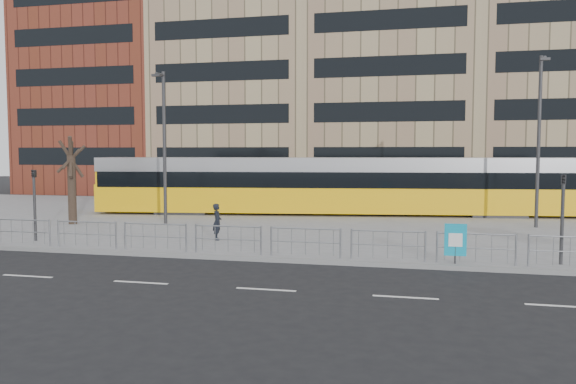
% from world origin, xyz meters
% --- Properties ---
extents(ground, '(120.00, 120.00, 0.00)m').
position_xyz_m(ground, '(0.00, 0.00, 0.00)').
color(ground, black).
rests_on(ground, ground).
extents(plaza, '(64.00, 24.00, 0.15)m').
position_xyz_m(plaza, '(0.00, 12.00, 0.07)').
color(plaza, slate).
rests_on(plaza, ground).
extents(kerb, '(64.00, 0.25, 0.17)m').
position_xyz_m(kerb, '(0.00, 0.05, 0.07)').
color(kerb, gray).
rests_on(kerb, ground).
extents(building_row, '(70.40, 18.40, 31.20)m').
position_xyz_m(building_row, '(1.55, 34.27, 12.91)').
color(building_row, maroon).
rests_on(building_row, ground).
extents(pedestrian_barrier, '(32.07, 0.07, 1.10)m').
position_xyz_m(pedestrian_barrier, '(2.00, 0.50, 0.98)').
color(pedestrian_barrier, gray).
rests_on(pedestrian_barrier, plaza).
extents(road_markings, '(62.00, 0.12, 0.01)m').
position_xyz_m(road_markings, '(1.00, -4.00, 0.01)').
color(road_markings, white).
rests_on(road_markings, ground).
extents(tram, '(29.88, 6.87, 3.51)m').
position_xyz_m(tram, '(1.46, 14.80, 1.91)').
color(tram, yellow).
rests_on(tram, plaza).
extents(ad_panel, '(0.75, 0.08, 1.40)m').
position_xyz_m(ad_panel, '(7.61, 0.40, 0.96)').
color(ad_panel, '#2D2D30').
rests_on(ad_panel, plaza).
extents(pedestrian, '(0.55, 0.68, 1.61)m').
position_xyz_m(pedestrian, '(-2.25, 3.57, 0.95)').
color(pedestrian, black).
rests_on(pedestrian, plaza).
extents(traffic_light_west, '(0.20, 0.23, 3.10)m').
position_xyz_m(traffic_light_west, '(-9.89, 1.58, 2.12)').
color(traffic_light_west, '#2D2D30').
rests_on(traffic_light_west, plaza).
extents(traffic_light_east, '(0.22, 0.24, 3.10)m').
position_xyz_m(traffic_light_east, '(11.17, 1.09, 2.12)').
color(traffic_light_east, '#2D2D30').
rests_on(traffic_light_east, plaza).
extents(lamp_post_west, '(0.45, 1.04, 8.09)m').
position_xyz_m(lamp_post_west, '(-6.82, 8.05, 4.57)').
color(lamp_post_west, '#2D2D30').
rests_on(lamp_post_west, plaza).
extents(lamp_post_east, '(0.45, 1.04, 8.70)m').
position_xyz_m(lamp_post_east, '(12.32, 11.02, 4.88)').
color(lamp_post_east, '#2D2D30').
rests_on(lamp_post_east, plaza).
extents(bare_tree, '(3.80, 3.80, 6.53)m').
position_xyz_m(bare_tree, '(-11.71, 7.03, 4.93)').
color(bare_tree, black).
rests_on(bare_tree, plaza).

